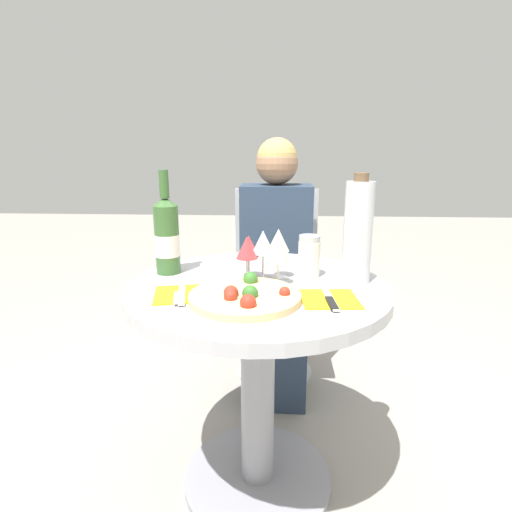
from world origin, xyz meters
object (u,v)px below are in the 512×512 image
chair_behind_diner (275,287)px  wine_bottle (167,236)px  tall_carafe (358,232)px  dining_table (258,346)px  pizza_large (245,296)px  seated_diner (275,278)px

chair_behind_diner → wine_bottle: 0.87m
chair_behind_diner → tall_carafe: bearing=108.1°
dining_table → pizza_large: 0.27m
dining_table → seated_diner: size_ratio=0.68×
dining_table → chair_behind_diner: bearing=86.4°
pizza_large → tall_carafe: (0.32, 0.18, 0.14)m
dining_table → seated_diner: bearing=85.5°
chair_behind_diner → pizza_large: bearing=85.4°
chair_behind_diner → tall_carafe: size_ratio=2.81×
dining_table → chair_behind_diner: chair_behind_diner is taller
dining_table → pizza_large: size_ratio=2.63×
seated_diner → pizza_large: 0.81m
dining_table → wine_bottle: size_ratio=2.38×
seated_diner → wine_bottle: bearing=57.1°
seated_diner → pizza_large: bearing=84.5°
seated_diner → tall_carafe: (0.24, -0.60, 0.34)m
seated_diner → pizza_large: seated_diner is taller
pizza_large → wine_bottle: (-0.27, 0.24, 0.11)m
tall_carafe → pizza_large: bearing=-150.7°
wine_bottle → tall_carafe: wine_bottle is taller
wine_bottle → pizza_large: bearing=-41.8°
seated_diner → tall_carafe: seated_diner is taller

